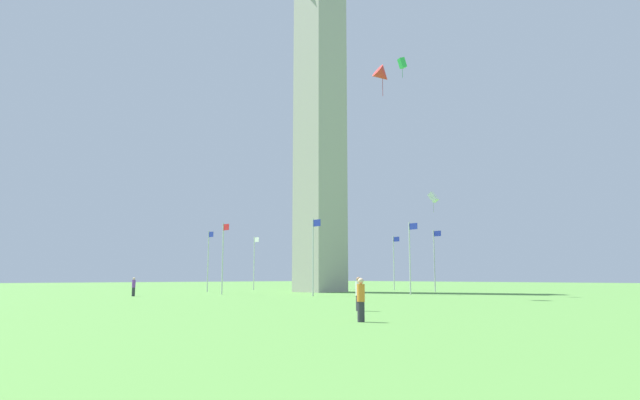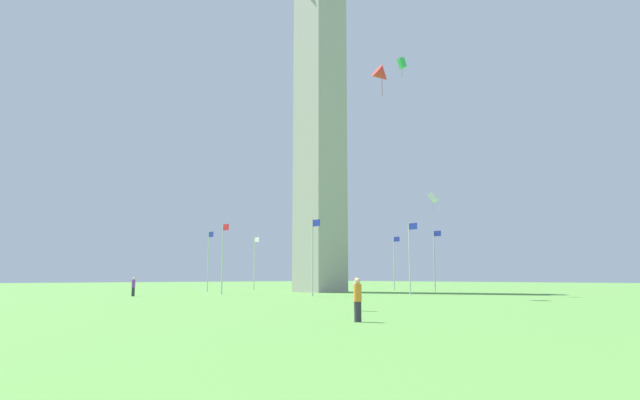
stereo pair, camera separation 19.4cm
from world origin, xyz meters
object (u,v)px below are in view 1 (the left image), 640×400
(person_orange_shirt, at_px, (361,300))
(person_white_shirt, at_px, (359,294))
(flagpole_n, at_px, (410,254))
(flagpole_s, at_px, (254,260))
(flagpole_ne, at_px, (435,258))
(person_purple_shirt, at_px, (134,287))
(obelisk_monument, at_px, (320,116))
(flagpole_se, at_px, (325,261))
(flagpole_sw, at_px, (208,258))
(flagpole_nw, at_px, (313,253))
(kite_white_box, at_px, (433,197))
(kite_red_delta, at_px, (382,75))
(flagpole_w, at_px, (223,255))
(kite_green_box, at_px, (402,63))
(flagpole_e, at_px, (394,260))

(person_orange_shirt, relative_size, person_white_shirt, 0.98)
(flagpole_n, height_order, flagpole_s, same)
(flagpole_ne, xyz_separation_m, person_orange_shirt, (23.62, -37.53, -3.17))
(person_white_shirt, relative_size, person_purple_shirt, 1.03)
(obelisk_monument, distance_m, flagpole_se, 22.13)
(flagpole_sw, height_order, flagpole_nw, same)
(person_orange_shirt, distance_m, kite_white_box, 40.01)
(flagpole_se, distance_m, kite_red_delta, 36.15)
(flagpole_n, height_order, kite_red_delta, kite_red_delta)
(flagpole_nw, relative_size, person_orange_shirt, 4.20)
(flagpole_sw, distance_m, flagpole_nw, 19.18)
(person_purple_shirt, bearing_deg, flagpole_sw, 24.54)
(person_white_shirt, bearing_deg, kite_red_delta, -42.13)
(flagpole_ne, relative_size, person_white_shirt, 4.10)
(flagpole_n, height_order, person_orange_shirt, flagpole_n)
(flagpole_n, bearing_deg, flagpole_s, 180.00)
(person_orange_shirt, relative_size, kite_white_box, 0.75)
(flagpole_n, relative_size, flagpole_sw, 1.00)
(obelisk_monument, xyz_separation_m, flagpole_sw, (-9.53, -9.59, -17.52))
(person_white_shirt, bearing_deg, kite_white_box, -49.78)
(obelisk_monument, bearing_deg, flagpole_w, -89.73)
(flagpole_ne, relative_size, kite_red_delta, 2.54)
(flagpole_ne, distance_m, kite_green_box, 22.99)
(flagpole_se, distance_m, kite_white_box, 23.79)
(person_orange_shirt, bearing_deg, obelisk_monument, 10.11)
(flagpole_n, xyz_separation_m, flagpole_w, (-13.57, -13.57, 0.00))
(flagpole_nw, bearing_deg, kite_green_box, 63.82)
(person_orange_shirt, xyz_separation_m, person_white_shirt, (-4.98, 5.06, 0.02))
(flagpole_se, bearing_deg, flagpole_n, -22.50)
(obelisk_monument, distance_m, flagpole_e, 22.16)
(flagpole_n, distance_m, flagpole_w, 19.18)
(flagpole_e, bearing_deg, kite_white_box, -33.20)
(person_orange_shirt, bearing_deg, kite_white_box, -8.29)
(flagpole_e, relative_size, kite_white_box, 3.17)
(obelisk_monument, distance_m, kite_green_box, 14.15)
(flagpole_nw, relative_size, kite_green_box, 3.34)
(flagpole_s, bearing_deg, person_purple_shirt, -60.98)
(flagpole_nw, xyz_separation_m, person_orange_shirt, (23.62, -18.35, -3.17))
(flagpole_n, bearing_deg, kite_red_delta, -64.56)
(flagpole_se, bearing_deg, flagpole_w, -67.50)
(flagpole_ne, height_order, flagpole_s, same)
(flagpole_se, xyz_separation_m, kite_red_delta, (27.15, -17.98, 15.70))
(flagpole_se, bearing_deg, flagpole_sw, -90.00)
(flagpole_se, relative_size, person_purple_shirt, 4.21)
(flagpole_n, xyz_separation_m, person_orange_shirt, (19.64, -27.94, -3.17))
(obelisk_monument, relative_size, flagpole_ne, 5.89)
(flagpole_nw, bearing_deg, person_white_shirt, -35.49)
(flagpole_s, bearing_deg, flagpole_w, -45.00)
(flagpole_se, xyz_separation_m, kite_green_box, (23.43, -10.55, 19.99))
(person_purple_shirt, xyz_separation_m, kite_green_box, (14.95, 21.50, 23.16))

